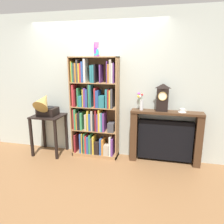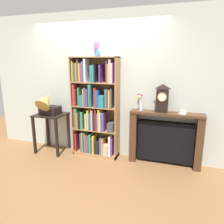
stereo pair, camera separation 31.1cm
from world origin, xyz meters
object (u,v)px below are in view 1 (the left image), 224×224
object	(u,v)px
gramophone	(45,105)
fireplace_mantel	(165,137)
flower_vase	(141,101)
cup_stack	(96,49)
bookshelf	(94,112)
side_table_left	(49,125)
teacup_with_saucer	(182,111)
mantel_clock	(162,98)

from	to	relation	value
gramophone	fireplace_mantel	xyz separation A→B (m)	(2.21, 0.23, -0.52)
flower_vase	cup_stack	bearing A→B (deg)	179.87
cup_stack	gramophone	size ratio (longest dim) A/B	0.47
bookshelf	fireplace_mantel	distance (m)	1.37
side_table_left	teacup_with_saucer	size ratio (longest dim) A/B	5.59
cup_stack	fireplace_mantel	xyz separation A→B (m)	(1.26, 0.02, -1.52)
fireplace_mantel	bookshelf	bearing A→B (deg)	-177.90
side_table_left	flower_vase	size ratio (longest dim) A/B	2.55
side_table_left	gramophone	xyz separation A→B (m)	(0.00, -0.07, 0.41)
bookshelf	side_table_left	size ratio (longest dim) A/B	2.41
gramophone	fireplace_mantel	bearing A→B (deg)	5.85
gramophone	bookshelf	bearing A→B (deg)	11.25
cup_stack	teacup_with_saucer	bearing A→B (deg)	-0.11
teacup_with_saucer	mantel_clock	bearing A→B (deg)	-179.64
fireplace_mantel	mantel_clock	world-z (taller)	mantel_clock
gramophone	flower_vase	size ratio (longest dim) A/B	1.66
gramophone	mantel_clock	size ratio (longest dim) A/B	1.06
flower_vase	teacup_with_saucer	distance (m)	0.72
bookshelf	side_table_left	bearing A→B (deg)	-173.39
bookshelf	mantel_clock	distance (m)	1.27
bookshelf	cup_stack	size ratio (longest dim) A/B	7.80
bookshelf	teacup_with_saucer	size ratio (longest dim) A/B	13.46
cup_stack	mantel_clock	xyz separation A→B (m)	(1.17, -0.01, -0.80)
cup_stack	gramophone	distance (m)	1.40
gramophone	flower_vase	world-z (taller)	gramophone
flower_vase	teacup_with_saucer	xyz separation A→B (m)	(0.71, -0.00, -0.13)
cup_stack	side_table_left	size ratio (longest dim) A/B	0.31
bookshelf	teacup_with_saucer	world-z (taller)	bookshelf
side_table_left	gramophone	distance (m)	0.42
side_table_left	mantel_clock	distance (m)	2.22
cup_stack	side_table_left	bearing A→B (deg)	-172.05
cup_stack	flower_vase	world-z (taller)	cup_stack
mantel_clock	flower_vase	bearing A→B (deg)	179.50
bookshelf	mantel_clock	bearing A→B (deg)	1.13
gramophone	teacup_with_saucer	bearing A→B (deg)	4.75
bookshelf	side_table_left	world-z (taller)	bookshelf
side_table_left	teacup_with_saucer	xyz separation A→B (m)	(2.47, 0.13, 0.40)
fireplace_mantel	teacup_with_saucer	world-z (taller)	teacup_with_saucer
mantel_clock	bookshelf	bearing A→B (deg)	-178.87
teacup_with_saucer	flower_vase	bearing A→B (deg)	179.92
mantel_clock	cup_stack	bearing A→B (deg)	179.75
cup_stack	mantel_clock	size ratio (longest dim) A/B	0.50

